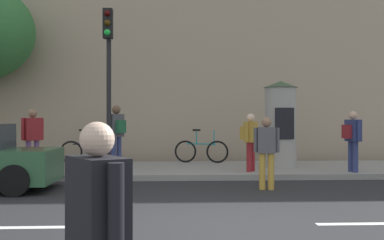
{
  "coord_description": "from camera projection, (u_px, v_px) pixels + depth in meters",
  "views": [
    {
      "loc": [
        -0.65,
        -6.7,
        1.52
      ],
      "look_at": [
        -0.22,
        2.0,
        1.53
      ],
      "focal_mm": 43.65,
      "sensor_mm": 36.0,
      "label": 1
    }
  ],
  "objects": [
    {
      "name": "poster_column",
      "position": [
        281.0,
        123.0,
        13.69
      ],
      "size": [
        1.01,
        1.01,
        2.54
      ],
      "color": "#9E9B93",
      "rests_on": "sidewalk_curb"
    },
    {
      "name": "pedestrian_in_light_jacket",
      "position": [
        117.0,
        131.0,
        13.25
      ],
      "size": [
        0.51,
        0.51,
        1.8
      ],
      "color": "navy",
      "rests_on": "sidewalk_curb"
    },
    {
      "name": "building_backdrop",
      "position": [
        185.0,
        16.0,
        18.72
      ],
      "size": [
        36.0,
        5.0,
        11.42
      ],
      "primitive_type": "cube",
      "color": "tan",
      "rests_on": "ground_plane"
    },
    {
      "name": "ground_plane",
      "position": [
        214.0,
        226.0,
        6.72
      ],
      "size": [
        80.0,
        80.0,
        0.0
      ],
      "primitive_type": "plane",
      "color": "#232326"
    },
    {
      "name": "pedestrian_tallest",
      "position": [
        352.0,
        136.0,
        12.39
      ],
      "size": [
        0.44,
        0.63,
        1.62
      ],
      "color": "navy",
      "rests_on": "sidewalk_curb"
    },
    {
      "name": "lane_markings",
      "position": [
        214.0,
        225.0,
        6.72
      ],
      "size": [
        25.8,
        0.16,
        0.01
      ],
      "color": "silver",
      "rests_on": "ground_plane"
    },
    {
      "name": "bicycle_upright",
      "position": [
        88.0,
        151.0,
        15.05
      ],
      "size": [
        1.77,
        0.25,
        1.09
      ],
      "color": "black",
      "rests_on": "sidewalk_curb"
    },
    {
      "name": "bicycle_leaning",
      "position": [
        201.0,
        151.0,
        15.12
      ],
      "size": [
        1.74,
        0.47,
        1.09
      ],
      "color": "black",
      "rests_on": "sidewalk_curb"
    },
    {
      "name": "pedestrian_with_bag",
      "position": [
        267.0,
        148.0,
        10.24
      ],
      "size": [
        0.56,
        0.29,
        1.59
      ],
      "color": "#B78C33",
      "rests_on": "ground_plane"
    },
    {
      "name": "traffic_light",
      "position": [
        108.0,
        63.0,
        11.86
      ],
      "size": [
        0.24,
        0.45,
        4.2
      ],
      "color": "black",
      "rests_on": "sidewalk_curb"
    },
    {
      "name": "pedestrian_near_pole",
      "position": [
        250.0,
        137.0,
        12.54
      ],
      "size": [
        0.51,
        0.52,
        1.56
      ],
      "color": "maroon",
      "rests_on": "sidewalk_curb"
    },
    {
      "name": "pedestrian_with_backpack",
      "position": [
        33.0,
        135.0,
        12.34
      ],
      "size": [
        0.5,
        0.51,
        1.67
      ],
      "color": "#724C84",
      "rests_on": "sidewalk_curb"
    },
    {
      "name": "pedestrian_in_dark_shirt",
      "position": [
        97.0,
        229.0,
        2.73
      ],
      "size": [
        0.44,
        0.57,
        1.51
      ],
      "color": "silver",
      "rests_on": "ground_plane"
    },
    {
      "name": "sidewalk_curb",
      "position": [
        191.0,
        170.0,
        13.72
      ],
      "size": [
        36.0,
        4.0,
        0.15
      ],
      "primitive_type": "cube",
      "color": "gray",
      "rests_on": "ground_plane"
    }
  ]
}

